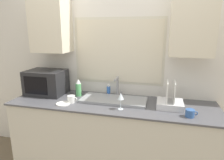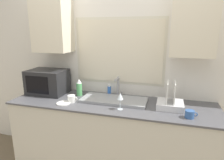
# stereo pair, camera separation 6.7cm
# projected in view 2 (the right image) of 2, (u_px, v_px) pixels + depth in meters

# --- Properties ---
(countertop) EXTENTS (2.39, 0.70, 0.92)m
(countertop) POSITION_uv_depth(u_px,v_px,m) (112.00, 137.00, 2.45)
(countertop) COLOR beige
(countertop) RESTS_ON ground_plane
(wall_back) EXTENTS (6.00, 0.38, 2.60)m
(wall_back) POSITION_uv_depth(u_px,v_px,m) (119.00, 58.00, 2.53)
(wall_back) COLOR silver
(wall_back) RESTS_ON ground_plane
(sink_basin) EXTENTS (0.78, 0.34, 0.03)m
(sink_basin) POSITION_uv_depth(u_px,v_px,m) (114.00, 100.00, 2.38)
(sink_basin) COLOR gray
(sink_basin) RESTS_ON countertop
(faucet) EXTENTS (0.08, 0.15, 0.26)m
(faucet) POSITION_uv_depth(u_px,v_px,m) (118.00, 85.00, 2.51)
(faucet) COLOR #99999E
(faucet) RESTS_ON countertop
(microwave) EXTENTS (0.49, 0.36, 0.32)m
(microwave) POSITION_uv_depth(u_px,v_px,m) (48.00, 82.00, 2.64)
(microwave) COLOR #232326
(microwave) RESTS_ON countertop
(dish_rack) EXTENTS (0.28, 0.27, 0.29)m
(dish_rack) POSITION_uv_depth(u_px,v_px,m) (170.00, 103.00, 2.16)
(dish_rack) COLOR silver
(dish_rack) RESTS_ON countertop
(spray_bottle) EXTENTS (0.07, 0.07, 0.22)m
(spray_bottle) POSITION_uv_depth(u_px,v_px,m) (79.00, 88.00, 2.56)
(spray_bottle) COLOR #59B266
(spray_bottle) RESTS_ON countertop
(soap_bottle) EXTENTS (0.05, 0.05, 0.15)m
(soap_bottle) POSITION_uv_depth(u_px,v_px,m) (109.00, 91.00, 2.58)
(soap_bottle) COLOR blue
(soap_bottle) RESTS_ON countertop
(mug_near_sink) EXTENTS (0.12, 0.09, 0.08)m
(mug_near_sink) POSITION_uv_depth(u_px,v_px,m) (72.00, 99.00, 2.34)
(mug_near_sink) COLOR white
(mug_near_sink) RESTS_ON countertop
(wine_glass) EXTENTS (0.07, 0.07, 0.18)m
(wine_glass) POSITION_uv_depth(u_px,v_px,m) (120.00, 97.00, 2.10)
(wine_glass) COLOR silver
(wine_glass) RESTS_ON countertop
(mug_by_rack) EXTENTS (0.12, 0.09, 0.08)m
(mug_by_rack) POSITION_uv_depth(u_px,v_px,m) (190.00, 114.00, 1.92)
(mug_by_rack) COLOR #335999
(mug_by_rack) RESTS_ON countertop
(small_plate) EXTENTS (0.16, 0.16, 0.01)m
(small_plate) POSITION_uv_depth(u_px,v_px,m) (63.00, 103.00, 2.30)
(small_plate) COLOR white
(small_plate) RESTS_ON countertop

